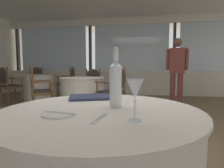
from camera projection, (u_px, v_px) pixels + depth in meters
name	position (u px, v px, depth m)	size (l,w,h in m)	color
ground_plane	(108.00, 139.00, 2.53)	(14.62, 14.62, 0.00)	#756047
window_wall_far	(131.00, 64.00, 6.57)	(9.48, 0.14, 2.71)	silver
side_plate	(59.00, 114.00, 0.94)	(0.17, 0.17, 0.01)	white
butter_knife	(59.00, 113.00, 0.94)	(0.18, 0.02, 0.00)	silver
dinner_fork	(100.00, 118.00, 0.87)	(0.18, 0.02, 0.00)	silver
water_bottle	(116.00, 83.00, 1.12)	(0.07, 0.07, 0.36)	white
wine_glass	(135.00, 90.00, 0.82)	(0.08, 0.08, 0.19)	white
menu_book	(91.00, 97.00, 1.43)	(0.32, 0.24, 0.02)	#2D3856
background_table_1	(82.00, 93.00, 4.32)	(1.05, 1.05, 0.75)	white
dining_chair_1_0	(115.00, 87.00, 3.71)	(0.62, 0.65, 1.00)	brown
dining_chair_1_1	(92.00, 83.00, 5.24)	(0.54, 0.48, 0.94)	brown
dining_chair_1_2	(38.00, 86.00, 3.95)	(0.63, 0.65, 0.99)	brown
background_table_2	(39.00, 86.00, 5.89)	(1.07, 1.07, 0.75)	white
dining_chair_2_0	(36.00, 78.00, 6.73)	(0.66, 0.64, 1.00)	brown
dining_chair_2_1	(8.00, 82.00, 5.07)	(0.64, 0.61, 0.99)	brown
dining_chair_2_2	(69.00, 80.00, 5.81)	(0.51, 0.57, 0.99)	brown
diner_person_0	(177.00, 68.00, 4.59)	(0.52, 0.26, 1.69)	brown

